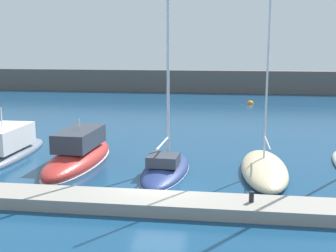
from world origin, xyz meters
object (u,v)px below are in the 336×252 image
motorboat_slate_nearest (3,150)px  sailboat_sand_fourth (264,169)px  mooring_buoy_orange (250,104)px  sailboat_navy_third (166,168)px  motorboat_red_second (79,154)px  dock_bollard (251,197)px

motorboat_slate_nearest → sailboat_sand_fourth: size_ratio=0.76×
sailboat_sand_fourth → mooring_buoy_orange: size_ratio=15.96×
motorboat_slate_nearest → sailboat_navy_third: size_ratio=0.67×
motorboat_slate_nearest → motorboat_red_second: 4.94m
mooring_buoy_orange → motorboat_red_second: bearing=-112.0°
dock_bollard → sailboat_navy_third: bearing=128.4°
sailboat_navy_third → sailboat_sand_fourth: (5.25, 0.41, 0.04)m
mooring_buoy_orange → dock_bollard: (-1.37, -33.75, 0.74)m
motorboat_red_second → dock_bollard: motorboat_red_second is taller
motorboat_slate_nearest → dock_bollard: motorboat_slate_nearest is taller
sailboat_navy_third → mooring_buoy_orange: 28.89m
motorboat_slate_nearest → mooring_buoy_orange: size_ratio=12.10×
sailboat_navy_third → sailboat_sand_fourth: 5.26m
sailboat_navy_third → mooring_buoy_orange: size_ratio=18.08×
motorboat_red_second → mooring_buoy_orange: bearing=-19.9°
sailboat_navy_third → mooring_buoy_orange: bearing=-8.4°
motorboat_slate_nearest → motorboat_red_second: (4.92, -0.38, -0.00)m
sailboat_sand_fourth → dock_bollard: size_ratio=30.08×
motorboat_slate_nearest → sailboat_sand_fourth: 15.49m
sailboat_sand_fourth → dock_bollard: 5.93m
sailboat_navy_third → motorboat_slate_nearest: bearing=84.2°
motorboat_slate_nearest → mooring_buoy_orange: bearing=-29.9°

